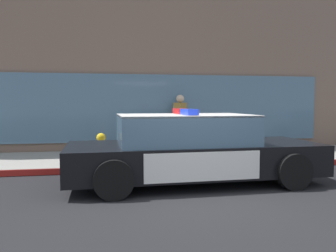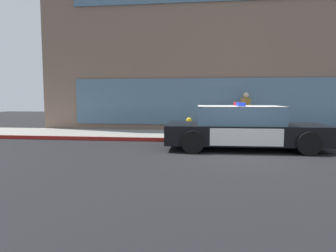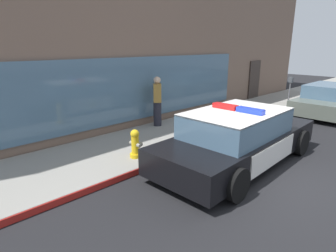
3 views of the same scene
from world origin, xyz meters
TOP-DOWN VIEW (x-y plane):
  - ground at (0.00, 0.00)m, footprint 48.00×48.00m
  - sidewalk at (0.00, 3.65)m, footprint 48.00×2.76m
  - curb_red_paint at (0.00, 2.26)m, footprint 28.80×0.04m
  - storefront_building at (1.74, 9.62)m, footprint 21.04×9.17m
  - police_cruiser at (0.21, 1.03)m, footprint 5.05×2.19m
  - fire_hydrant at (-1.60, 2.84)m, footprint 0.34×0.39m
  - pedestrian_on_sidewalk at (0.74, 4.60)m, footprint 0.46×0.47m

SIDE VIEW (x-z plane):
  - ground at x=0.00m, z-range 0.00..0.00m
  - sidewalk at x=0.00m, z-range 0.00..0.15m
  - curb_red_paint at x=0.00m, z-range 0.01..0.14m
  - fire_hydrant at x=-1.60m, z-range 0.14..0.86m
  - police_cruiser at x=0.21m, z-range -0.07..1.43m
  - pedestrian_on_sidewalk at x=0.74m, z-range 0.16..1.87m
  - storefront_building at x=1.74m, z-range 0.00..8.87m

